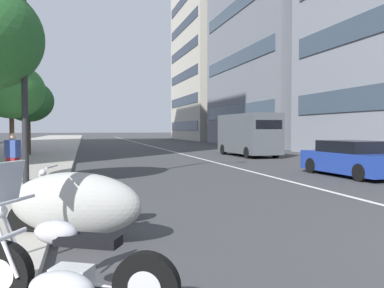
{
  "coord_description": "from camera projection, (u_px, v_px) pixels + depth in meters",
  "views": [
    {
      "loc": [
        -3.1,
        6.86,
        1.81
      ],
      "look_at": [
        14.47,
        2.06,
        1.12
      ],
      "focal_mm": 36.99,
      "sensor_mm": 36.0,
      "label": 1
    }
  ],
  "objects": [
    {
      "name": "sidewalk_right_plaza",
      "position": [
        19.0,
        151.0,
        30.69
      ],
      "size": [
        160.0,
        8.7,
        0.15
      ],
      "primitive_type": "cube",
      "color": "#A39E93",
      "rests_on": "ground"
    },
    {
      "name": "lane_centre_stripe",
      "position": [
        157.0,
        148.0,
        38.6
      ],
      "size": [
        110.0,
        0.16,
        0.01
      ],
      "primitive_type": "cube",
      "color": "silver",
      "rests_on": "ground"
    },
    {
      "name": "motorcycle_mid_row",
      "position": [
        68.0,
        267.0,
        3.92
      ],
      "size": [
        1.14,
        2.01,
        1.49
      ],
      "rotation": [
        0.0,
        0.0,
        1.08
      ],
      "color": "black",
      "rests_on": "ground"
    },
    {
      "name": "motorcycle_second_in_row",
      "position": [
        74.0,
        204.0,
        6.27
      ],
      "size": [
        1.68,
        2.32,
        1.13
      ],
      "rotation": [
        0.0,
        0.0,
        1.12
      ],
      "color": "#9E9E99",
      "rests_on": "ground"
    },
    {
      "name": "motorcycle_by_sign_pole",
      "position": [
        82.0,
        201.0,
        7.7
      ],
      "size": [
        0.79,
        2.14,
        1.1
      ],
      "rotation": [
        0.0,
        0.0,
        1.31
      ],
      "color": "black",
      "rests_on": "ground"
    },
    {
      "name": "car_mid_block_traffic",
      "position": [
        352.0,
        159.0,
        15.2
      ],
      "size": [
        4.32,
        2.05,
        1.37
      ],
      "rotation": [
        0.0,
        0.0,
        0.05
      ],
      "color": "navy",
      "rests_on": "ground"
    },
    {
      "name": "delivery_van_ahead",
      "position": [
        248.0,
        134.0,
        26.51
      ],
      "size": [
        5.91,
        2.34,
        2.81
      ],
      "rotation": [
        0.0,
        0.0,
        0.04
      ],
      "color": "#4C5156",
      "rests_on": "ground"
    },
    {
      "name": "street_lamp_with_banners",
      "position": [
        37.0,
        13.0,
        11.52
      ],
      "size": [
        1.26,
        2.59,
        8.37
      ],
      "color": "#232326",
      "rests_on": "sidewalk_right_plaza"
    },
    {
      "name": "street_tree_near_plaza_corner",
      "position": [
        11.0,
        91.0,
        19.29
      ],
      "size": [
        3.2,
        3.2,
        4.9
      ],
      "color": "#473323",
      "rests_on": "sidewalk_right_plaza"
    },
    {
      "name": "street_tree_far_plaza",
      "position": [
        28.0,
        101.0,
        25.72
      ],
      "size": [
        3.21,
        3.21,
        4.86
      ],
      "color": "#473323",
      "rests_on": "sidewalk_right_plaza"
    },
    {
      "name": "pedestrian_on_plaza",
      "position": [
        13.0,
        158.0,
        12.23
      ],
      "size": [
        0.42,
        0.48,
        1.54
      ],
      "rotation": [
        0.0,
        0.0,
        5.77
      ],
      "color": "maroon",
      "rests_on": "sidewalk_right_plaza"
    },
    {
      "name": "office_tower_far_left_down_avenue",
      "position": [
        238.0,
        56.0,
        69.03
      ],
      "size": [
        19.74,
        19.95,
        29.27
      ],
      "color": "#B7B2A3",
      "rests_on": "ground"
    }
  ]
}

